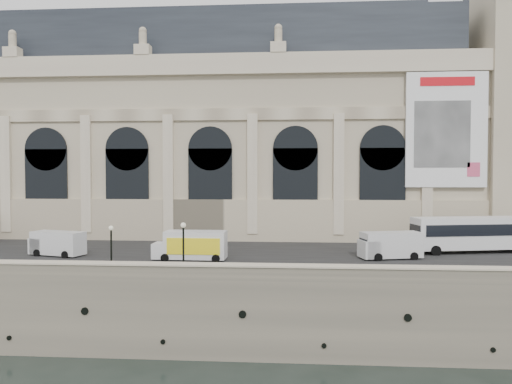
% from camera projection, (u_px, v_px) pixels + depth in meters
% --- Properties ---
extents(ground, '(260.00, 260.00, 0.00)m').
position_uv_depth(ground, '(216.00, 361.00, 37.14)').
color(ground, black).
rests_on(ground, ground).
extents(quay, '(160.00, 70.00, 6.00)m').
position_uv_depth(quay, '(253.00, 250.00, 71.92)').
color(quay, gray).
rests_on(quay, ground).
extents(street, '(160.00, 24.00, 0.06)m').
position_uv_depth(street, '(237.00, 252.00, 50.88)').
color(street, '#2D2D2D').
rests_on(street, quay).
extents(parapet, '(160.00, 1.40, 1.21)m').
position_uv_depth(parapet, '(217.00, 272.00, 37.51)').
color(parapet, gray).
rests_on(parapet, quay).
extents(museum, '(69.00, 18.70, 29.10)m').
position_uv_depth(museum, '(207.00, 132.00, 67.65)').
color(museum, beige).
rests_on(museum, quay).
extents(bus_right, '(12.57, 4.97, 3.63)m').
position_uv_depth(bus_right, '(473.00, 233.00, 50.31)').
color(bus_right, silver).
rests_on(bus_right, quay).
extents(van_b, '(5.72, 3.36, 2.39)m').
position_uv_depth(van_b, '(55.00, 243.00, 48.53)').
color(van_b, silver).
rests_on(van_b, quay).
extents(van_c, '(6.06, 3.46, 2.54)m').
position_uv_depth(van_c, '(388.00, 245.00, 46.63)').
color(van_c, silver).
rests_on(van_c, quay).
extents(box_truck, '(6.78, 2.50, 2.72)m').
position_uv_depth(box_truck, '(192.00, 246.00, 46.05)').
color(box_truck, silver).
rests_on(box_truck, quay).
extents(lamp_left, '(0.39, 0.39, 3.83)m').
position_uv_depth(lamp_left, '(111.00, 249.00, 40.12)').
color(lamp_left, black).
rests_on(lamp_left, quay).
extents(lamp_right, '(0.42, 0.42, 4.17)m').
position_uv_depth(lamp_right, '(183.00, 249.00, 39.18)').
color(lamp_right, black).
rests_on(lamp_right, quay).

